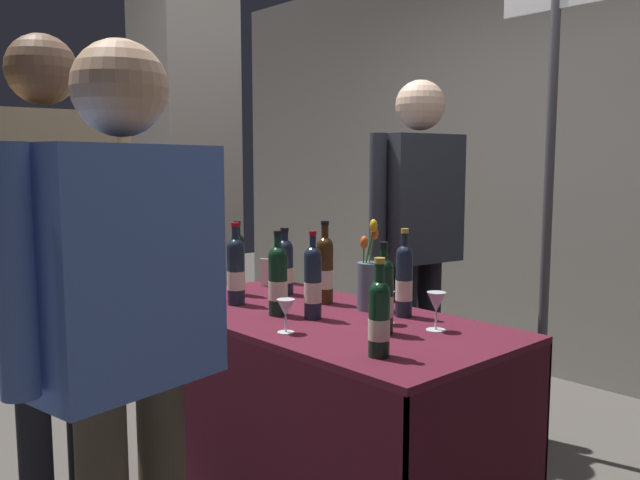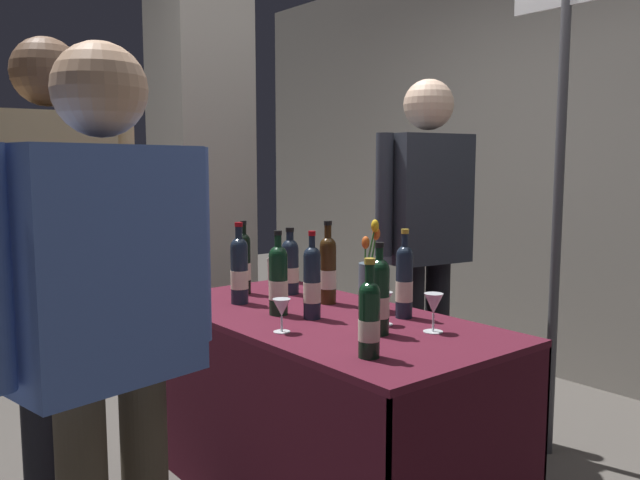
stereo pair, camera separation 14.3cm
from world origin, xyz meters
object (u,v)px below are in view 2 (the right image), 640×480
object	(u,v)px
tasting_table	(320,371)
booth_signpost	(560,163)
vendor_presenter	(426,225)
featured_wine_bottle	(239,269)
display_bottle_0	(328,269)
wine_glass_mid	(384,302)
flower_vase	(371,283)
taster_foreground_right	(53,232)
concrete_pillar	(201,131)
wine_glass_near_taster	(434,305)
wine_glass_near_vendor	(282,309)

from	to	relation	value
tasting_table	booth_signpost	size ratio (longest dim) A/B	0.70
tasting_table	vendor_presenter	world-z (taller)	vendor_presenter
featured_wine_bottle	booth_signpost	distance (m)	1.48
display_bottle_0	wine_glass_mid	size ratio (longest dim) A/B	2.87
flower_vase	taster_foreground_right	distance (m)	1.23
display_bottle_0	flower_vase	size ratio (longest dim) A/B	0.95
concrete_pillar	flower_vase	xyz separation A→B (m)	(1.68, -0.15, -0.68)
tasting_table	display_bottle_0	distance (m)	0.44
flower_vase	wine_glass_mid	bearing A→B (deg)	-32.18
wine_glass_mid	wine_glass_near_taster	bearing A→B (deg)	18.36
tasting_table	wine_glass_near_taster	world-z (taller)	wine_glass_near_taster
wine_glass_near_vendor	vendor_presenter	world-z (taller)	vendor_presenter
tasting_table	wine_glass_mid	xyz separation A→B (m)	(0.26, 0.09, 0.31)
tasting_table	wine_glass_near_vendor	size ratio (longest dim) A/B	12.84
wine_glass_near_taster	tasting_table	bearing A→B (deg)	-161.10
concrete_pillar	tasting_table	size ratio (longest dim) A/B	1.99
concrete_pillar	wine_glass_near_taster	distance (m)	2.19
taster_foreground_right	wine_glass_near_taster	bearing A→B (deg)	-35.65
concrete_pillar	tasting_table	distance (m)	1.95
wine_glass_near_vendor	taster_foreground_right	distance (m)	0.89
display_bottle_0	wine_glass_near_vendor	world-z (taller)	display_bottle_0
tasting_table	wine_glass_near_vendor	distance (m)	0.42
wine_glass_mid	display_bottle_0	bearing A→B (deg)	169.87
concrete_pillar	wine_glass_mid	size ratio (longest dim) A/B	24.85
display_bottle_0	flower_vase	world-z (taller)	flower_vase
tasting_table	flower_vase	bearing A→B (deg)	74.64
display_bottle_0	vendor_presenter	bearing A→B (deg)	89.02
display_bottle_0	taster_foreground_right	world-z (taller)	taster_foreground_right
wine_glass_mid	booth_signpost	bearing A→B (deg)	83.64
concrete_pillar	wine_glass_mid	distance (m)	2.03
flower_vase	display_bottle_0	bearing A→B (deg)	-165.89
wine_glass_near_vendor	taster_foreground_right	world-z (taller)	taster_foreground_right
featured_wine_bottle	taster_foreground_right	bearing A→B (deg)	-99.97
concrete_pillar	wine_glass_mid	bearing A→B (deg)	-8.48
display_bottle_0	wine_glass_mid	bearing A→B (deg)	-10.13
concrete_pillar	taster_foreground_right	size ratio (longest dim) A/B	1.72
flower_vase	vendor_presenter	xyz separation A→B (m)	(-0.20, 0.55, 0.19)
featured_wine_bottle	wine_glass_mid	world-z (taller)	featured_wine_bottle
wine_glass_near_vendor	taster_foreground_right	xyz separation A→B (m)	(-0.63, -0.58, 0.26)
concrete_pillar	display_bottle_0	size ratio (longest dim) A/B	8.65
wine_glass_near_vendor	flower_vase	size ratio (longest dim) A/B	0.32
featured_wine_bottle	vendor_presenter	distance (m)	0.95
concrete_pillar	tasting_table	world-z (taller)	concrete_pillar
display_bottle_0	wine_glass_near_taster	distance (m)	0.60
featured_wine_bottle	vendor_presenter	bearing A→B (deg)	74.66
wine_glass_near_taster	featured_wine_bottle	bearing A→B (deg)	-161.44
taster_foreground_right	booth_signpost	world-z (taller)	booth_signpost
display_bottle_0	wine_glass_mid	xyz separation A→B (m)	(0.42, -0.07, -0.06)
tasting_table	booth_signpost	bearing A→B (deg)	70.73
taster_foreground_right	wine_glass_near_vendor	bearing A→B (deg)	-38.92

